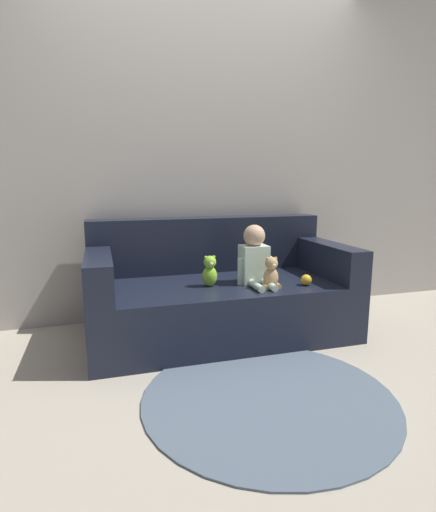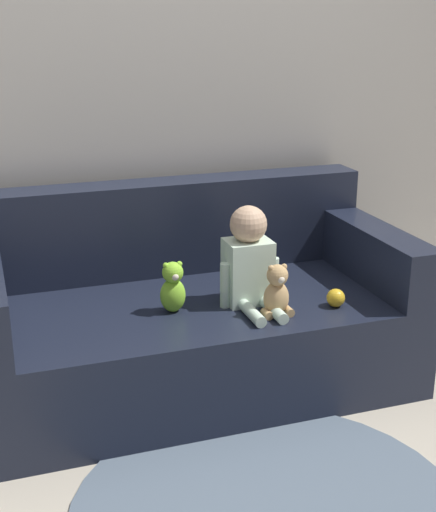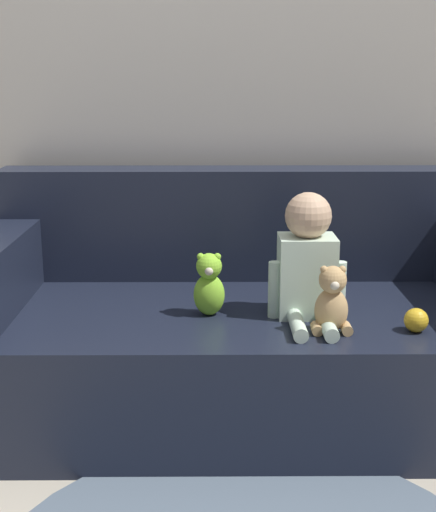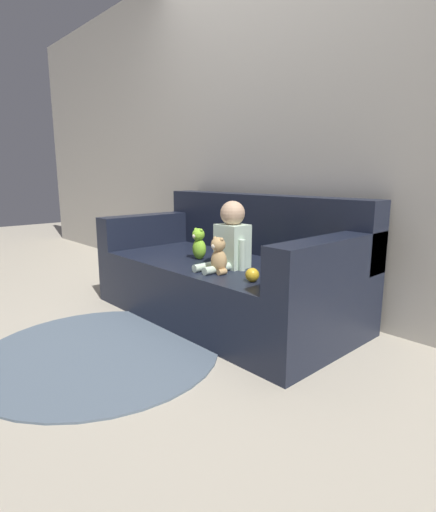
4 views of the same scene
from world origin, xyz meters
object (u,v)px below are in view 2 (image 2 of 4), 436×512
(couch, at_px, (188,316))
(teddy_bear_brown, at_px, (277,292))
(plush_toy_side, at_px, (173,287))
(person_baby, at_px, (249,262))
(toy_ball, at_px, (336,298))

(couch, height_order, teddy_bear_brown, couch)
(teddy_bear_brown, bearing_deg, couch, 128.02)
(plush_toy_side, bearing_deg, couch, 57.08)
(person_baby, height_order, teddy_bear_brown, person_baby)
(person_baby, bearing_deg, plush_toy_side, 178.24)
(plush_toy_side, xyz_separation_m, toy_ball, (0.61, -0.16, -0.06))
(toy_ball, bearing_deg, plush_toy_side, 165.75)
(person_baby, bearing_deg, couch, 138.65)
(couch, bearing_deg, teddy_bear_brown, -51.98)
(couch, distance_m, person_baby, 0.38)
(teddy_bear_brown, bearing_deg, toy_ball, 0.65)
(teddy_bear_brown, relative_size, toy_ball, 2.84)
(couch, distance_m, plush_toy_side, 0.28)
(person_baby, distance_m, teddy_bear_brown, 0.18)
(teddy_bear_brown, height_order, toy_ball, teddy_bear_brown)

